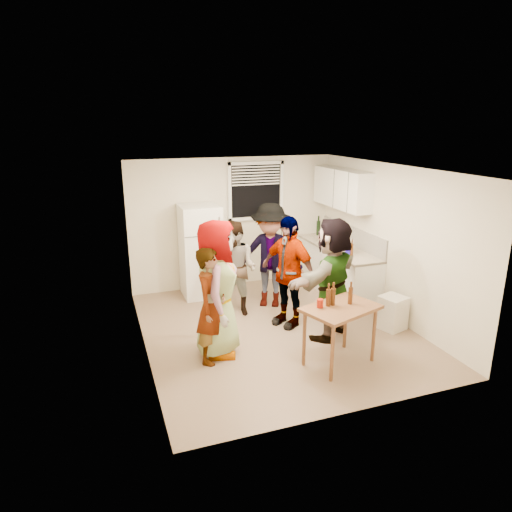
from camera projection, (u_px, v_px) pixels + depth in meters
name	position (u px, v px, depth m)	size (l,w,h in m)	color
room	(276.00, 330.00, 7.16)	(4.00, 4.50, 2.50)	silver
window	(256.00, 191.00, 8.78)	(1.12, 0.10, 1.06)	white
refrigerator	(201.00, 251.00, 8.38)	(0.70, 0.70, 1.70)	white
counter_lower	(337.00, 270.00, 8.62)	(0.60, 2.20, 0.86)	white
countertop	(338.00, 248.00, 8.50)	(0.64, 2.22, 0.04)	#C0B19C
backsplash	(352.00, 236.00, 8.53)	(0.03, 2.20, 0.36)	beige
upper_cabinets	(342.00, 188.00, 8.41)	(0.34, 1.60, 0.70)	white
kettle	(328.00, 243.00, 8.74)	(0.21, 0.18, 0.18)	silver
paper_towel	(350.00, 253.00, 8.08)	(0.11, 0.11, 0.24)	white
wine_bottle	(318.00, 235.00, 9.34)	(0.08, 0.08, 0.30)	black
beer_bottle_counter	(351.00, 256.00, 7.89)	(0.06, 0.06, 0.22)	#47230C
blue_cup	(347.00, 256.00, 7.89)	(0.09, 0.09, 0.12)	#1E10B5
picture_frame	(334.00, 235.00, 9.05)	(0.02, 0.16, 0.13)	#EEBC4E
trash_bin	(392.00, 314.00, 7.14)	(0.36, 0.36, 0.53)	silver
serving_table	(338.00, 363.00, 6.18)	(0.97, 0.65, 0.82)	brown
beer_bottle_table	(333.00, 305.00, 6.01)	(0.06, 0.06, 0.23)	#47230C
red_cup	(320.00, 307.00, 5.93)	(0.08, 0.08, 0.11)	#971A0A
guest_grey	(219.00, 352.00, 6.46)	(0.94, 1.92, 0.61)	gray
guest_stripe	(213.00, 359.00, 6.27)	(0.58, 1.59, 0.38)	#141933
guest_back_left	(236.00, 313.00, 7.78)	(0.77, 1.59, 0.60)	brown
guest_back_right	(270.00, 305.00, 8.13)	(1.18, 1.83, 0.68)	#424247
guest_black	(287.00, 324.00, 7.37)	(1.04, 1.77, 0.43)	black
guest_orange	(329.00, 335.00, 6.98)	(1.70, 1.84, 0.54)	#DC944C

